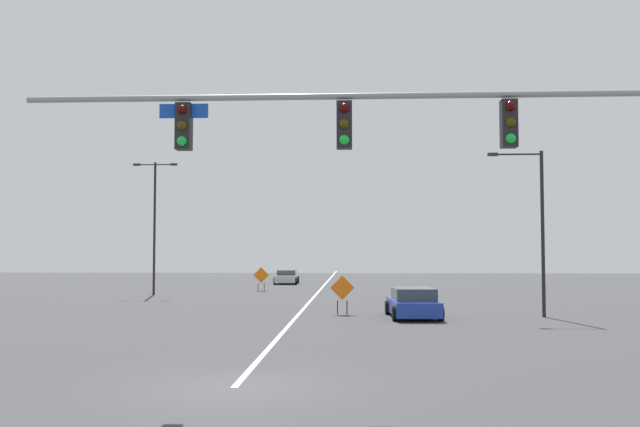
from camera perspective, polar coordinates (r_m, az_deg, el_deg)
ground at (r=15.61m, az=-7.12°, el=-14.10°), size 151.91×151.91×0.00m
road_centre_stripe at (r=57.42m, az=0.26°, el=-6.05°), size 0.16×84.40×0.01m
traffic_signal_assembly at (r=15.34m, az=9.16°, el=5.61°), size 14.45×0.44×6.73m
street_lamp_mid_left at (r=47.84m, az=-13.52°, el=-0.33°), size 2.99×0.24×8.96m
street_lamp_far_right at (r=32.63m, az=17.56°, el=-0.76°), size 2.49×0.24×7.51m
construction_sign_right_lane at (r=51.41m, az=-4.89°, el=-5.18°), size 1.18×0.09×1.75m
construction_sign_median_near at (r=32.51m, az=1.85°, el=-6.34°), size 1.15×0.12×1.81m
car_blue_passing at (r=31.15m, az=7.70°, el=-7.37°), size 2.35×4.49×1.33m
car_silver_mid at (r=61.88m, az=-2.77°, el=-5.30°), size 2.07×3.92×1.22m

